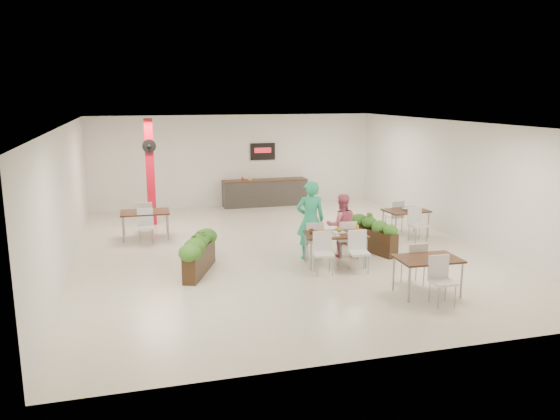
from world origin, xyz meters
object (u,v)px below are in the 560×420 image
object	(u,v)px
diner_man	(310,220)
side_table_a	(145,216)
main_table	(335,238)
planter_left	(199,251)
side_table_c	(428,264)
side_table_b	(406,214)
service_counter	(265,192)
diner_woman	(341,225)
planter_right	(369,232)
red_column	(150,171)

from	to	relation	value
diner_man	side_table_a	bearing A→B (deg)	-30.64
main_table	planter_left	distance (m)	3.11
main_table	side_table_c	distance (m)	2.50
side_table_b	side_table_c	size ratio (longest dim) A/B	1.01
planter_left	side_table_c	world-z (taller)	planter_left
service_counter	diner_woman	xyz separation A→B (m)	(0.33, -6.51, 0.28)
planter_left	planter_right	xyz separation A→B (m)	(4.37, 0.64, -0.01)
service_counter	diner_man	distance (m)	6.55
diner_woman	side_table_a	world-z (taller)	diner_woman
service_counter	side_table_b	world-z (taller)	service_counter
service_counter	planter_right	distance (m)	6.36
main_table	side_table_a	xyz separation A→B (m)	(-4.16, 3.66, 0.00)
diner_man	diner_woman	bearing A→B (deg)	-172.12
red_column	side_table_c	bearing A→B (deg)	-56.52
side_table_a	side_table_c	xyz separation A→B (m)	(5.24, -5.91, -0.01)
planter_left	side_table_a	world-z (taller)	planter_left
planter_left	side_table_c	bearing A→B (deg)	-31.10
red_column	service_counter	distance (m)	4.56
side_table_c	side_table_a	bearing A→B (deg)	133.34
red_column	side_table_c	xyz separation A→B (m)	(5.00, -7.56, -1.02)
planter_left	planter_right	world-z (taller)	planter_right
red_column	side_table_a	bearing A→B (deg)	-98.48
red_column	planter_left	size ratio (longest dim) A/B	1.83
main_table	diner_man	size ratio (longest dim) A/B	0.93
service_counter	diner_woman	bearing A→B (deg)	-87.12
red_column	side_table_c	size ratio (longest dim) A/B	1.96
service_counter	main_table	xyz separation A→B (m)	(-0.08, -7.17, 0.14)
red_column	service_counter	world-z (taller)	red_column
diner_man	side_table_b	world-z (taller)	diner_man
diner_man	diner_woman	distance (m)	0.82
planter_right	side_table_c	distance (m)	3.17
diner_woman	planter_left	xyz separation A→B (m)	(-3.51, -0.39, -0.27)
main_table	side_table_c	size ratio (longest dim) A/B	1.09
side_table_a	planter_left	bearing A→B (deg)	-71.62
service_counter	planter_right	world-z (taller)	service_counter
service_counter	planter_right	size ratio (longest dim) A/B	1.66
side_table_a	side_table_b	distance (m)	7.21
side_table_a	side_table_c	bearing A→B (deg)	-47.45
diner_woman	side_table_a	bearing A→B (deg)	-25.41
service_counter	side_table_c	distance (m)	9.47
planter_right	service_counter	bearing A→B (deg)	100.71
planter_right	side_table_b	bearing A→B (deg)	33.36
planter_right	side_table_b	size ratio (longest dim) A/B	1.09
main_table	side_table_c	world-z (taller)	same
red_column	side_table_b	world-z (taller)	red_column
service_counter	diner_woman	size ratio (longest dim) A/B	1.94
side_table_b	service_counter	bearing A→B (deg)	112.79
diner_woman	red_column	bearing A→B (deg)	-39.18
side_table_a	service_counter	bearing A→B (deg)	40.58
diner_man	red_column	bearing A→B (deg)	-44.94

